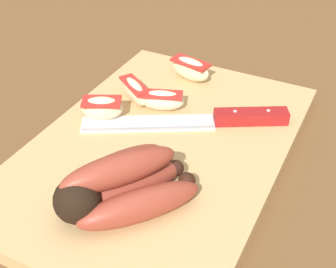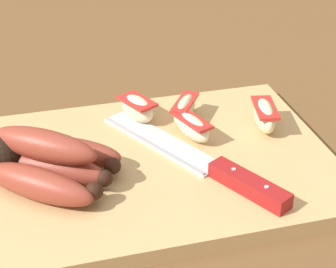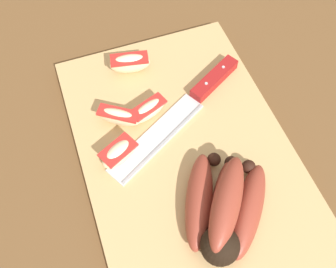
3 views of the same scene
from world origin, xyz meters
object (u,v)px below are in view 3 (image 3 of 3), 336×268
(apple_wedge_near, at_px, (119,117))
(chefs_knife, at_px, (196,98))
(banana_bunch, at_px, (224,209))
(apple_wedge_far, at_px, (130,63))
(apple_wedge_extra, at_px, (119,153))
(apple_wedge_middle, at_px, (149,110))

(apple_wedge_near, bearing_deg, chefs_knife, 89.87)
(banana_bunch, distance_m, apple_wedge_far, 0.28)
(apple_wedge_far, bearing_deg, apple_wedge_near, -26.18)
(chefs_knife, bearing_deg, apple_wedge_far, -139.37)
(banana_bunch, relative_size, apple_wedge_far, 2.36)
(banana_bunch, bearing_deg, apple_wedge_extra, -140.15)
(apple_wedge_middle, relative_size, apple_wedge_extra, 1.04)
(banana_bunch, distance_m, apple_wedge_middle, 0.19)
(chefs_knife, height_order, apple_wedge_middle, apple_wedge_middle)
(apple_wedge_far, bearing_deg, banana_bunch, 8.85)
(banana_bunch, distance_m, chefs_knife, 0.19)
(apple_wedge_middle, bearing_deg, apple_wedge_extra, -48.20)
(apple_wedge_middle, distance_m, apple_wedge_extra, 0.08)
(apple_wedge_extra, bearing_deg, apple_wedge_middle, 131.80)
(banana_bunch, xyz_separation_m, chefs_knife, (-0.19, 0.04, -0.02))
(chefs_knife, relative_size, apple_wedge_near, 3.87)
(banana_bunch, height_order, apple_wedge_near, banana_bunch)
(chefs_knife, bearing_deg, apple_wedge_near, -90.13)
(banana_bunch, height_order, apple_wedge_middle, banana_bunch)
(chefs_knife, distance_m, apple_wedge_middle, 0.08)
(apple_wedge_middle, xyz_separation_m, apple_wedge_extra, (0.06, -0.06, 0.00))
(banana_bunch, xyz_separation_m, apple_wedge_middle, (-0.18, -0.04, -0.01))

